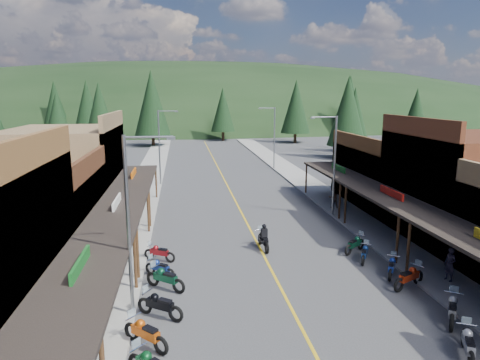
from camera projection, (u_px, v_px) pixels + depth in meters
name	position (u px, v px, depth m)	size (l,w,h in m)	color
ground	(265.00, 257.00, 25.65)	(220.00, 220.00, 0.00)	#38383A
centerline	(228.00, 187.00, 45.07)	(0.15, 90.00, 0.01)	gold
sidewalk_west	(144.00, 189.00, 43.89)	(3.40, 94.00, 0.15)	gray
sidewalk_east	(308.00, 184.00, 46.22)	(3.40, 94.00, 0.15)	gray
shop_west_2	(29.00, 218.00, 24.95)	(10.90, 9.00, 6.20)	#3F2111
shop_west_3	(68.00, 172.00, 34.08)	(10.90, 10.20, 8.20)	brown
shop_east_2	(464.00, 188.00, 28.45)	(10.90, 9.00, 8.20)	#562B19
shop_east_3	(392.00, 175.00, 37.97)	(10.90, 10.20, 6.20)	#4C2D16
streetlight_0	(132.00, 219.00, 18.01)	(2.16, 0.18, 8.00)	gray
streetlight_1	(161.00, 144.00, 45.20)	(2.16, 0.18, 8.00)	gray
streetlight_2	(333.00, 161.00, 33.47)	(2.16, 0.18, 8.00)	gray
streetlight_3	(273.00, 135.00, 54.84)	(2.16, 0.18, 8.00)	gray
ridge_hill	(194.00, 121.00, 156.76)	(310.00, 140.00, 60.00)	black
pine_1	(87.00, 106.00, 88.99)	(5.88, 5.88, 12.50)	black
pine_2	(152.00, 103.00, 79.06)	(6.72, 6.72, 14.00)	black
pine_3	(223.00, 110.00, 89.00)	(5.04, 5.04, 11.00)	black
pine_4	(296.00, 106.00, 84.91)	(5.88, 5.88, 12.50)	black
pine_5	(350.00, 101.00, 98.56)	(6.72, 6.72, 14.00)	black
pine_6	(416.00, 109.00, 92.69)	(5.04, 5.04, 11.00)	black
pine_7	(55.00, 105.00, 93.74)	(5.88, 5.88, 12.50)	black
pine_8	(58.00, 120.00, 60.37)	(4.48, 4.48, 10.00)	black
pine_9	(354.00, 114.00, 71.31)	(4.93, 4.93, 10.80)	black
pine_10	(100.00, 112.00, 70.46)	(5.38, 5.38, 11.60)	black
pine_11	(348.00, 111.00, 63.82)	(5.82, 5.82, 12.40)	black
bike_west_4	(145.00, 332.00, 16.39)	(0.77, 2.32, 1.33)	#C54F0E
bike_west_5	(160.00, 304.00, 18.59)	(0.77, 2.32, 1.32)	black
bike_west_6	(165.00, 277.00, 21.28)	(0.78, 2.33, 1.33)	#0C3C25
bike_west_7	(160.00, 267.00, 22.77)	(0.66, 1.99, 1.13)	navy
bike_west_8	(159.00, 252.00, 24.98)	(0.66, 1.99, 1.14)	maroon
bike_east_3	(468.00, 343.00, 15.75)	(0.72, 2.17, 1.24)	#A2A2A7
bike_east_4	(452.00, 308.00, 18.23)	(0.77, 2.31, 1.32)	gray
bike_east_5	(409.00, 276.00, 21.47)	(0.75, 2.26, 1.29)	#A6250B
bike_east_6	(392.00, 266.00, 22.93)	(0.67, 2.02, 1.16)	navy
bike_east_7	(365.00, 253.00, 24.90)	(0.64, 1.93, 1.10)	navy
bike_east_8	(355.00, 243.00, 26.34)	(0.69, 2.08, 1.19)	#0C3C26
rider_on_bike	(263.00, 239.00, 26.90)	(0.91, 2.31, 1.72)	black
pedestrian_east_a	(450.00, 264.00, 21.96)	(0.65, 0.43, 1.78)	#231F2E
pedestrian_east_b	(333.00, 198.00, 36.18)	(0.86, 0.49, 1.76)	brown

